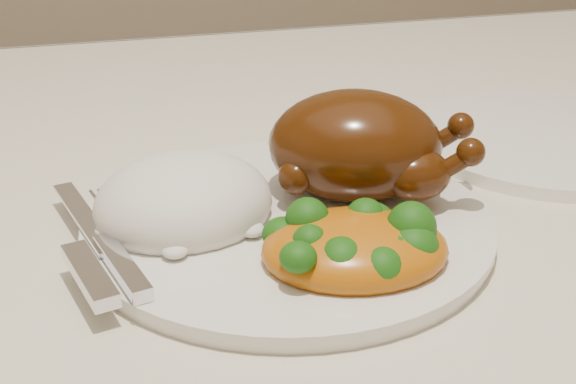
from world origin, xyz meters
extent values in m
cube|color=brown|center=(0.00, 0.00, 0.74)|extent=(1.60, 0.90, 0.04)
cube|color=beige|center=(0.00, 0.00, 0.76)|extent=(1.72, 1.02, 0.01)
cube|color=beige|center=(0.00, 0.51, 0.68)|extent=(1.72, 0.01, 0.18)
cylinder|color=white|center=(0.07, -0.05, 0.77)|extent=(0.34, 0.34, 0.01)
cylinder|color=white|center=(0.33, 0.04, 0.77)|extent=(0.28, 0.28, 0.01)
ellipsoid|color=#3F1E06|center=(0.13, -0.03, 0.82)|extent=(0.15, 0.13, 0.08)
ellipsoid|color=#3F1E06|center=(0.12, -0.03, 0.84)|extent=(0.07, 0.06, 0.03)
ellipsoid|color=#3F1E06|center=(0.16, -0.07, 0.81)|extent=(0.05, 0.04, 0.04)
sphere|color=#3F1E06|center=(0.19, -0.08, 0.83)|extent=(0.02, 0.02, 0.02)
ellipsoid|color=#3F1E06|center=(0.18, -0.02, 0.81)|extent=(0.05, 0.04, 0.04)
sphere|color=#3F1E06|center=(0.21, -0.03, 0.83)|extent=(0.02, 0.02, 0.02)
sphere|color=#3F1E06|center=(0.08, -0.04, 0.81)|extent=(0.03, 0.03, 0.03)
sphere|color=#3F1E06|center=(0.10, 0.01, 0.81)|extent=(0.03, 0.03, 0.03)
ellipsoid|color=white|center=(0.00, -0.04, 0.79)|extent=(0.15, 0.14, 0.07)
ellipsoid|color=#B36F0B|center=(0.09, -0.12, 0.79)|extent=(0.13, 0.11, 0.04)
ellipsoid|color=#B36F0B|center=(0.12, -0.11, 0.79)|extent=(0.05, 0.05, 0.03)
ellipsoid|color=#183F0A|center=(0.06, -0.12, 0.80)|extent=(0.02, 0.02, 0.02)
ellipsoid|color=#183F0A|center=(0.11, -0.14, 0.79)|extent=(0.02, 0.02, 0.02)
ellipsoid|color=#183F0A|center=(0.11, -0.10, 0.79)|extent=(0.03, 0.03, 0.03)
ellipsoid|color=#183F0A|center=(0.11, -0.10, 0.80)|extent=(0.03, 0.03, 0.03)
ellipsoid|color=#183F0A|center=(0.08, -0.14, 0.79)|extent=(0.03, 0.03, 0.03)
ellipsoid|color=#183F0A|center=(0.05, -0.14, 0.80)|extent=(0.02, 0.02, 0.02)
ellipsoid|color=#183F0A|center=(0.13, -0.14, 0.79)|extent=(0.03, 0.03, 0.03)
ellipsoid|color=#183F0A|center=(0.05, -0.10, 0.79)|extent=(0.03, 0.03, 0.02)
ellipsoid|color=#183F0A|center=(0.09, -0.11, 0.79)|extent=(0.02, 0.02, 0.02)
ellipsoid|color=#183F0A|center=(0.10, -0.15, 0.79)|extent=(0.03, 0.03, 0.03)
ellipsoid|color=#183F0A|center=(0.07, -0.10, 0.80)|extent=(0.03, 0.03, 0.03)
ellipsoid|color=#183F0A|center=(0.13, -0.13, 0.80)|extent=(0.03, 0.03, 0.03)
cube|color=silver|center=(-0.07, -0.02, 0.78)|extent=(0.04, 0.12, 0.00)
cube|color=silver|center=(-0.07, -0.10, 0.79)|extent=(0.03, 0.07, 0.01)
cube|color=silver|center=(-0.05, -0.10, 0.79)|extent=(0.03, 0.08, 0.01)
cube|color=silver|center=(-0.05, -0.02, 0.78)|extent=(0.03, 0.08, 0.00)
camera|label=1|loc=(-0.06, -0.53, 1.03)|focal=50.00mm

